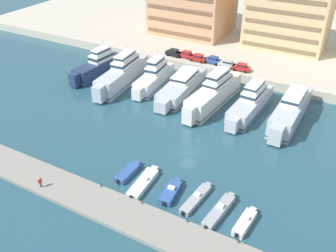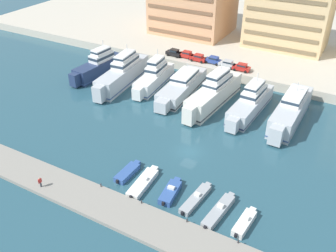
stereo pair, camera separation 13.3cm
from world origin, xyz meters
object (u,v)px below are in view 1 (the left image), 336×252
(yacht_silver_center_right, at_px, (250,102))
(car_red_center_right, at_px, (241,67))
(car_silver_center, at_px, (227,64))
(car_black_far_left, at_px, (174,52))
(car_blue_center_left, at_px, (213,60))
(yacht_navy_far_left, at_px, (99,66))
(yacht_ivory_center, at_px, (214,93))
(motorboat_grey_center, at_px, (219,211))
(yacht_silver_center_left, at_px, (182,86))
(yacht_white_mid_left, at_px, (154,77))
(motorboat_blue_mid_left, at_px, (171,192))
(car_red_left, at_px, (186,54))
(yacht_silver_left, at_px, (122,73))
(motorboat_grey_center_left, at_px, (196,199))
(yacht_silver_mid_right, at_px, (290,110))
(car_red_mid_left, at_px, (198,58))
(motorboat_blue_far_left, at_px, (128,172))
(motorboat_white_center_right, at_px, (245,222))
(motorboat_white_left, at_px, (144,183))
(pedestrian_mid_deck, at_px, (40,182))

(yacht_silver_center_right, xyz_separation_m, car_red_center_right, (-6.99, 13.75, 1.05))
(yacht_silver_center_right, xyz_separation_m, car_silver_center, (-10.61, 13.99, 1.05))
(car_black_far_left, relative_size, car_blue_center_left, 1.00)
(yacht_navy_far_left, relative_size, yacht_ivory_center, 0.82)
(motorboat_grey_center, bearing_deg, car_black_far_left, 125.26)
(yacht_silver_center_left, height_order, motorboat_grey_center, yacht_silver_center_left)
(yacht_white_mid_left, xyz_separation_m, motorboat_blue_mid_left, (21.06, -30.26, -1.73))
(yacht_navy_far_left, bearing_deg, car_red_left, 43.74)
(yacht_silver_left, bearing_deg, motorboat_grey_center_left, -40.25)
(yacht_silver_center_left, distance_m, car_black_far_left, 16.53)
(yacht_ivory_center, bearing_deg, yacht_silver_mid_right, 4.00)
(yacht_white_mid_left, distance_m, car_red_mid_left, 14.05)
(yacht_silver_left, bearing_deg, car_black_far_left, 73.84)
(car_red_mid_left, distance_m, car_red_center_right, 11.36)
(motorboat_blue_far_left, xyz_separation_m, car_red_left, (-11.58, 43.22, 2.74))
(yacht_silver_left, distance_m, motorboat_blue_mid_left, 39.13)
(yacht_silver_left, xyz_separation_m, car_red_left, (8.08, 16.49, 0.55))
(motorboat_grey_center_left, bearing_deg, car_red_center_right, 101.58)
(car_red_mid_left, height_order, car_red_center_right, same)
(motorboat_white_center_right, bearing_deg, motorboat_grey_center_left, 171.94)
(yacht_navy_far_left, relative_size, yacht_silver_left, 0.81)
(yacht_silver_center_right, xyz_separation_m, yacht_silver_mid_right, (7.86, 0.38, 0.13))
(motorboat_white_left, bearing_deg, yacht_silver_center_left, 106.81)
(yacht_silver_center_right, height_order, motorboat_white_left, yacht_silver_center_right)
(motorboat_white_center_right, distance_m, car_red_center_right, 46.64)
(yacht_silver_center_left, height_order, motorboat_blue_mid_left, yacht_silver_center_left)
(yacht_navy_far_left, relative_size, motorboat_grey_center, 2.13)
(motorboat_white_center_right, bearing_deg, yacht_silver_left, 144.70)
(yacht_silver_center_right, distance_m, pedestrian_mid_deck, 42.71)
(yacht_silver_center_right, height_order, yacht_silver_mid_right, yacht_silver_center_right)
(car_blue_center_left, bearing_deg, yacht_silver_left, -133.13)
(car_blue_center_left, height_order, car_silver_center, same)
(yacht_silver_left, xyz_separation_m, yacht_ivory_center, (22.20, 1.20, -0.04))
(yacht_white_mid_left, relative_size, car_silver_center, 4.14)
(car_red_center_right, bearing_deg, pedestrian_mid_deck, -103.68)
(yacht_silver_left, relative_size, motorboat_blue_mid_left, 3.50)
(motorboat_blue_far_left, xyz_separation_m, pedestrian_mid_deck, (-9.27, -9.32, 1.19))
(car_red_mid_left, height_order, car_silver_center, same)
(yacht_silver_center_left, xyz_separation_m, car_red_center_right, (8.95, 13.09, 1.47))
(yacht_silver_center_left, bearing_deg, motorboat_white_left, -73.19)
(yacht_navy_far_left, bearing_deg, motorboat_grey_center_left, -35.35)
(yacht_ivory_center, distance_m, yacht_silver_mid_right, 15.65)
(motorboat_blue_mid_left, xyz_separation_m, motorboat_grey_center_left, (3.85, 0.63, -0.10))
(yacht_white_mid_left, relative_size, motorboat_white_center_right, 2.87)
(yacht_silver_center_left, distance_m, yacht_silver_center_right, 15.96)
(yacht_navy_far_left, relative_size, motorboat_blue_mid_left, 2.82)
(motorboat_blue_far_left, relative_size, pedestrian_mid_deck, 3.46)
(motorboat_white_left, distance_m, car_blue_center_left, 44.83)
(motorboat_white_center_right, bearing_deg, car_silver_center, 114.61)
(motorboat_blue_far_left, xyz_separation_m, motorboat_white_center_right, (19.76, -1.18, 0.10))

